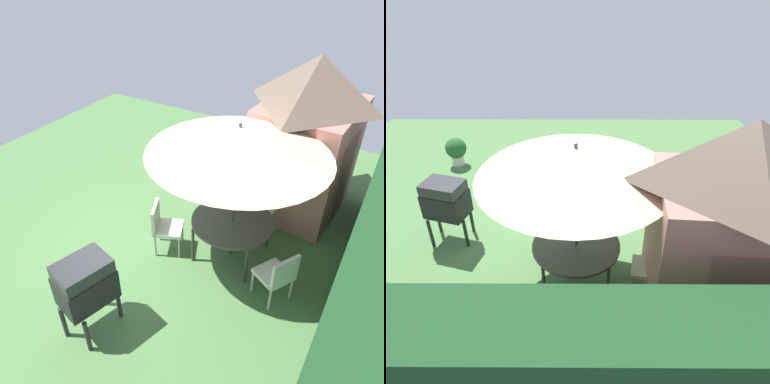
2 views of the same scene
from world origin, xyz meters
TOP-DOWN VIEW (x-y plane):
  - ground_plane at (0.00, 0.00)m, footprint 11.00×11.00m
  - hedge_backdrop at (0.00, 3.50)m, footprint 6.32×0.87m
  - garden_shed at (-2.44, 1.82)m, footprint 2.18×1.79m
  - patio_table at (-0.44, 1.32)m, footprint 1.34×1.34m
  - patio_umbrella at (-0.44, 1.32)m, footprint 2.70×2.70m
  - bbq_grill at (1.83, 0.31)m, footprint 0.81×0.67m
  - chair_near_shed at (0.02, 0.27)m, footprint 0.61×0.61m
  - chair_far_side at (0.12, 2.30)m, footprint 0.63×0.63m
  - chair_toward_hedge at (-1.59, 1.54)m, footprint 0.55×0.54m

SIDE VIEW (x-z plane):
  - ground_plane at x=0.00m, z-range 0.00..0.00m
  - chair_near_shed at x=0.02m, z-range 0.07..0.97m
  - chair_far_side at x=0.12m, z-range 0.07..0.97m
  - chair_toward_hedge at x=-1.59m, z-range 0.07..0.97m
  - patio_table at x=-0.44m, z-range 0.31..1.03m
  - bbq_grill at x=1.83m, z-range 0.25..1.45m
  - hedge_backdrop at x=0.00m, z-range 0.00..1.73m
  - garden_shed at x=-2.44m, z-range 0.03..2.97m
  - patio_umbrella at x=-0.44m, z-range 0.94..3.35m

